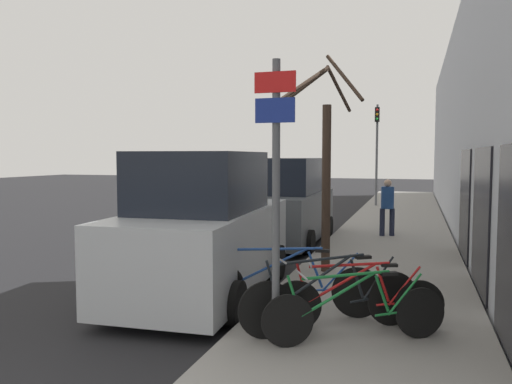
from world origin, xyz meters
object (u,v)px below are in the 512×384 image
(signpost, at_px, (276,188))
(traffic_light, at_px, (377,141))
(pedestrian_near, at_px, (387,203))
(street_tree, at_px, (325,166))
(bicycle_0, at_px, (356,312))
(bicycle_2, at_px, (358,301))
(parked_car_1, at_px, (286,205))
(parked_car_0, at_px, (204,231))
(bicycle_3, at_px, (288,285))
(bicycle_1, at_px, (332,300))

(signpost, distance_m, traffic_light, 17.35)
(pedestrian_near, relative_size, street_tree, 0.38)
(bicycle_0, xyz_separation_m, bicycle_2, (-0.02, 0.45, 0.01))
(pedestrian_near, height_order, street_tree, street_tree)
(street_tree, bearing_deg, bicycle_2, -72.57)
(parked_car_1, height_order, street_tree, street_tree)
(signpost, distance_m, bicycle_0, 1.75)
(street_tree, height_order, traffic_light, traffic_light)
(bicycle_0, distance_m, bicycle_2, 0.45)
(parked_car_0, bearing_deg, bicycle_0, -36.54)
(bicycle_3, height_order, parked_car_1, parked_car_1)
(bicycle_2, xyz_separation_m, traffic_light, (-1.03, 16.57, 2.51))
(bicycle_2, relative_size, street_tree, 0.51)
(bicycle_2, height_order, parked_car_1, parked_car_1)
(bicycle_1, height_order, parked_car_0, parked_car_0)
(parked_car_1, xyz_separation_m, pedestrian_near, (2.58, 1.26, 0.02))
(bicycle_1, height_order, pedestrian_near, pedestrian_near)
(parked_car_0, height_order, pedestrian_near, parked_car_0)
(parked_car_1, height_order, traffic_light, traffic_light)
(bicycle_1, xyz_separation_m, bicycle_2, (0.31, 0.17, -0.04))
(bicycle_2, height_order, traffic_light, traffic_light)
(signpost, height_order, street_tree, street_tree)
(signpost, xyz_separation_m, traffic_light, (-0.15, 17.32, 1.05))
(bicycle_0, xyz_separation_m, parked_car_0, (-2.74, 1.80, 0.57))
(bicycle_0, bearing_deg, street_tree, -12.19)
(bicycle_2, bearing_deg, street_tree, -0.87)
(bicycle_1, bearing_deg, parked_car_0, 23.87)
(signpost, height_order, bicycle_2, signpost)
(bicycle_1, distance_m, parked_car_0, 2.90)
(bicycle_0, bearing_deg, signpost, 80.30)
(bicycle_1, height_order, street_tree, street_tree)
(bicycle_1, height_order, bicycle_3, bicycle_1)
(parked_car_0, xyz_separation_m, pedestrian_near, (2.64, 6.55, -0.04))
(parked_car_0, relative_size, street_tree, 1.14)
(bicycle_1, height_order, parked_car_1, parked_car_1)
(signpost, bearing_deg, traffic_light, 90.49)
(bicycle_2, xyz_separation_m, parked_car_1, (-2.65, 6.64, 0.51))
(signpost, relative_size, street_tree, 0.81)
(bicycle_1, relative_size, traffic_light, 0.45)
(parked_car_1, bearing_deg, parked_car_0, -91.02)
(bicycle_0, relative_size, traffic_light, 0.45)
(bicycle_0, relative_size, parked_car_1, 0.45)
(bicycle_0, height_order, bicycle_1, bicycle_1)
(parked_car_0, relative_size, pedestrian_near, 2.97)
(street_tree, bearing_deg, signpost, -88.41)
(traffic_light, bearing_deg, pedestrian_near, -83.70)
(traffic_light, bearing_deg, bicycle_1, -87.53)
(pedestrian_near, relative_size, traffic_light, 0.35)
(pedestrian_near, distance_m, street_tree, 4.97)
(bicycle_0, relative_size, parked_car_0, 0.44)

